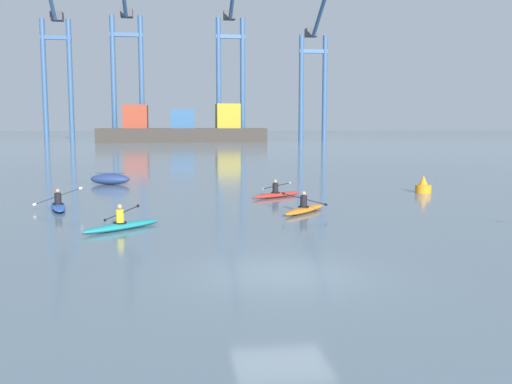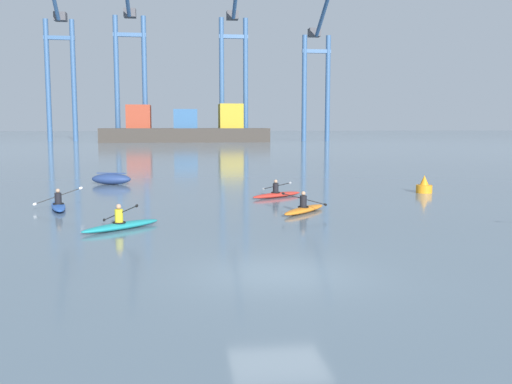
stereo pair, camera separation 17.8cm
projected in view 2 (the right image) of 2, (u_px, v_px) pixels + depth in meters
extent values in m
plane|color=slate|center=(279.00, 273.00, 14.90)|extent=(800.00, 800.00, 0.00)
cube|color=#38332D|center=(185.00, 135.00, 133.25)|extent=(38.21, 9.71, 3.17)
cube|color=#993823|center=(139.00, 117.00, 131.36)|extent=(5.35, 6.80, 5.25)
cube|color=#2D5684|center=(185.00, 119.00, 132.82)|extent=(5.35, 6.80, 4.31)
cube|color=#B29323|center=(231.00, 116.00, 134.15)|extent=(5.35, 6.80, 5.57)
cylinder|color=#335684|center=(48.00, 81.00, 137.44)|extent=(1.20, 1.20, 28.79)
cylinder|color=#335684|center=(74.00, 81.00, 138.24)|extent=(1.20, 1.20, 28.79)
cube|color=#335684|center=(59.00, 38.00, 136.68)|extent=(7.19, 0.90, 0.90)
cube|color=#47474C|center=(60.00, 17.00, 138.53)|extent=(2.80, 2.80, 2.00)
cylinder|color=#335684|center=(117.00, 79.00, 135.86)|extent=(1.20, 1.20, 29.34)
cylinder|color=#335684|center=(145.00, 79.00, 136.73)|extent=(1.20, 1.20, 29.34)
cube|color=#335684|center=(130.00, 35.00, 135.11)|extent=(7.68, 0.90, 0.90)
cube|color=#47474C|center=(130.00, 13.00, 136.95)|extent=(2.80, 2.80, 2.00)
cylinder|color=#335684|center=(222.00, 80.00, 139.76)|extent=(1.20, 1.20, 29.53)
cylinder|color=#335684|center=(246.00, 80.00, 140.54)|extent=(1.20, 1.20, 29.53)
cube|color=#335684|center=(233.00, 37.00, 138.96)|extent=(7.04, 0.90, 0.90)
cube|color=#47474C|center=(232.00, 15.00, 140.80)|extent=(2.80, 2.80, 2.00)
cylinder|color=#335684|center=(304.00, 88.00, 141.91)|extent=(1.20, 1.20, 25.74)
cylinder|color=#335684|center=(328.00, 89.00, 142.71)|extent=(1.20, 1.20, 25.74)
cube|color=#335684|center=(316.00, 51.00, 141.28)|extent=(7.14, 0.90, 0.90)
cylinder|color=#335684|center=(325.00, 7.00, 132.18)|extent=(0.90, 16.85, 11.09)
cube|color=#47474C|center=(314.00, 33.00, 143.18)|extent=(2.80, 2.80, 2.00)
ellipsoid|color=navy|center=(111.00, 179.00, 37.31)|extent=(2.80, 1.75, 0.70)
cube|color=navy|center=(111.00, 173.00, 37.26)|extent=(1.90, 0.57, 0.06)
cylinder|color=orange|center=(424.00, 189.00, 32.65)|extent=(0.90, 0.90, 0.45)
cone|color=orange|center=(424.00, 180.00, 32.59)|extent=(0.50, 0.49, 0.55)
ellipsoid|color=red|center=(277.00, 195.00, 30.63)|extent=(3.16, 2.39, 0.26)
torus|color=black|center=(276.00, 192.00, 30.55)|extent=(0.68, 0.68, 0.05)
cylinder|color=black|center=(276.00, 188.00, 30.52)|extent=(0.30, 0.30, 0.50)
sphere|color=tan|center=(276.00, 181.00, 30.48)|extent=(0.19, 0.19, 0.19)
cylinder|color=black|center=(276.00, 186.00, 30.54)|extent=(1.17, 1.73, 0.51)
ellipsoid|color=silver|center=(263.00, 189.00, 31.33)|extent=(0.14, 0.19, 0.15)
ellipsoid|color=silver|center=(290.00, 183.00, 29.75)|extent=(0.14, 0.19, 0.15)
ellipsoid|color=orange|center=(304.00, 210.00, 25.25)|extent=(2.66, 2.98, 0.26)
torus|color=black|center=(303.00, 207.00, 25.15)|extent=(0.69, 0.69, 0.05)
cylinder|color=black|center=(303.00, 201.00, 25.12)|extent=(0.30, 0.30, 0.50)
sphere|color=tan|center=(303.00, 193.00, 25.08)|extent=(0.19, 0.19, 0.19)
cylinder|color=black|center=(304.00, 199.00, 25.15)|extent=(1.61, 1.37, 0.38)
ellipsoid|color=black|center=(283.00, 194.00, 25.69)|extent=(0.18, 0.16, 0.14)
ellipsoid|color=black|center=(325.00, 205.00, 24.62)|extent=(0.18, 0.16, 0.14)
ellipsoid|color=#2856B2|center=(58.00, 206.00, 26.29)|extent=(1.37, 3.45, 0.26)
torus|color=black|center=(58.00, 204.00, 26.18)|extent=(0.59, 0.59, 0.05)
cylinder|color=black|center=(58.00, 198.00, 26.15)|extent=(0.30, 0.30, 0.50)
sphere|color=tan|center=(58.00, 191.00, 26.11)|extent=(0.19, 0.19, 0.19)
cylinder|color=black|center=(58.00, 196.00, 26.18)|extent=(1.96, 0.50, 0.68)
ellipsoid|color=silver|center=(35.00, 204.00, 25.86)|extent=(0.21, 0.09, 0.16)
ellipsoid|color=silver|center=(81.00, 188.00, 26.51)|extent=(0.21, 0.09, 0.16)
ellipsoid|color=teal|center=(121.00, 226.00, 21.18)|extent=(2.92, 2.73, 0.26)
torus|color=black|center=(119.00, 222.00, 21.08)|extent=(0.69, 0.69, 0.05)
cylinder|color=gold|center=(119.00, 216.00, 21.06)|extent=(0.30, 0.30, 0.50)
sphere|color=tan|center=(119.00, 207.00, 21.02)|extent=(0.19, 0.19, 0.19)
cylinder|color=black|center=(120.00, 213.00, 21.08)|extent=(1.36, 1.49, 0.75)
ellipsoid|color=black|center=(104.00, 220.00, 21.76)|extent=(0.17, 0.18, 0.16)
ellipsoid|color=black|center=(137.00, 206.00, 20.41)|extent=(0.17, 0.18, 0.16)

